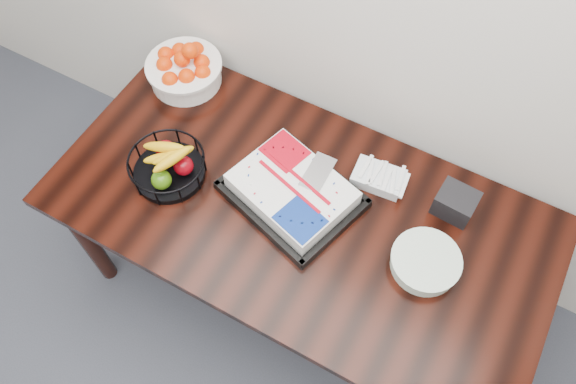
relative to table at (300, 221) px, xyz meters
The scene contains 7 objects.
table is the anchor object (origin of this frame).
cake_tray 0.14m from the table, 148.10° to the left, with size 0.54×0.47×0.09m.
tangerine_bowl 0.78m from the table, 155.95° to the left, with size 0.31×0.31×0.20m.
fruit_basket 0.52m from the table, 168.41° to the right, with size 0.28×0.28×0.15m.
plate_stack 0.48m from the table, ahead, with size 0.24×0.24×0.06m.
fork_bag 0.33m from the table, 51.46° to the left, with size 0.19×0.14×0.05m.
napkin_box 0.56m from the table, 28.73° to the left, with size 0.13×0.12×0.10m, color black.
Camera 1 is at (0.43, 1.13, 2.51)m, focal length 35.00 mm.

